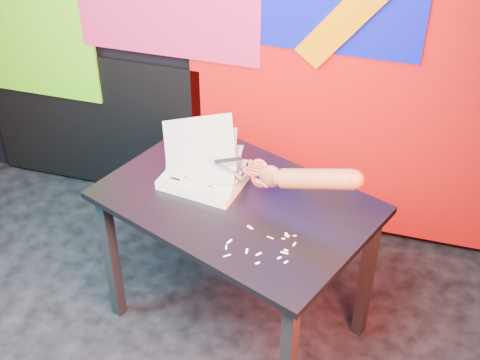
% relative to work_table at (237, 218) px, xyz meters
% --- Properties ---
extents(room, '(3.01, 3.01, 2.71)m').
position_rel_work_table_xyz_m(room, '(-0.34, -0.66, 0.70)').
color(room, black).
rests_on(room, ground).
extents(backdrop, '(2.88, 0.05, 2.08)m').
position_rel_work_table_xyz_m(backdrop, '(-0.28, 0.80, 0.31)').
color(backdrop, red).
rests_on(backdrop, ground).
extents(work_table, '(1.29, 1.08, 0.75)m').
position_rel_work_table_xyz_m(work_table, '(0.00, 0.00, 0.00)').
color(work_table, '#262626').
rests_on(work_table, ground).
extents(printout_stack, '(0.40, 0.29, 0.33)m').
position_rel_work_table_xyz_m(printout_stack, '(-0.17, 0.07, 0.13)').
color(printout_stack, beige).
rests_on(printout_stack, work_table).
extents(scissors, '(0.24, 0.04, 0.14)m').
position_rel_work_table_xyz_m(scissors, '(0.07, 0.02, 0.24)').
color(scissors, '#A7AEC1').
rests_on(scissors, printout_stack).
extents(hand_forearm, '(0.46, 0.12, 0.18)m').
position_rel_work_table_xyz_m(hand_forearm, '(0.30, -0.01, 0.28)').
color(hand_forearm, '#A15F38').
rests_on(hand_forearm, work_table).
extents(paper_clippings, '(0.26, 0.21, 0.00)m').
position_rel_work_table_xyz_m(paper_clippings, '(0.18, -0.24, 0.10)').
color(paper_clippings, white).
rests_on(paper_clippings, work_table).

